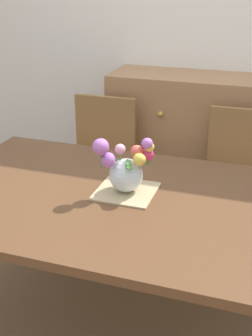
% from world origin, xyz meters
% --- Properties ---
extents(ground_plane, '(12.00, 12.00, 0.00)m').
position_xyz_m(ground_plane, '(0.00, 0.00, 0.00)').
color(ground_plane, brown).
extents(back_wall, '(7.00, 0.10, 2.80)m').
position_xyz_m(back_wall, '(0.00, 1.60, 1.40)').
color(back_wall, silver).
rests_on(back_wall, ground_plane).
extents(dining_table, '(1.75, 1.08, 0.73)m').
position_xyz_m(dining_table, '(0.00, 0.00, 0.65)').
color(dining_table, brown).
rests_on(dining_table, ground_plane).
extents(chair_left, '(0.42, 0.42, 0.90)m').
position_xyz_m(chair_left, '(-0.45, 0.88, 0.52)').
color(chair_left, olive).
rests_on(chair_left, ground_plane).
extents(chair_right, '(0.42, 0.42, 0.90)m').
position_xyz_m(chair_right, '(0.45, 0.88, 0.52)').
color(chair_right, olive).
rests_on(chair_right, ground_plane).
extents(dresser, '(1.40, 0.47, 1.00)m').
position_xyz_m(dresser, '(0.20, 1.33, 0.50)').
color(dresser, '#9E7047').
rests_on(dresser, ground_plane).
extents(placemat, '(0.26, 0.26, 0.01)m').
position_xyz_m(placemat, '(0.01, 0.05, 0.73)').
color(placemat, tan).
rests_on(placemat, dining_table).
extents(flower_vase, '(0.24, 0.18, 0.26)m').
position_xyz_m(flower_vase, '(0.01, 0.05, 0.85)').
color(flower_vase, silver).
rests_on(flower_vase, placemat).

